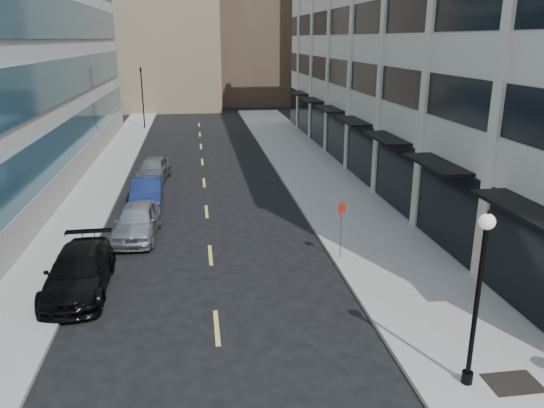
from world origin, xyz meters
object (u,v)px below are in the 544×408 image
object	(u,v)px
lamppost	(479,285)
sign_post	(341,221)
car_silver_sedan	(137,221)
car_grey_sedan	(153,169)
traffic_signal	(141,71)
car_black_pickup	(79,272)
car_blue_sedan	(147,192)

from	to	relation	value
lamppost	sign_post	world-z (taller)	lamppost
car_silver_sedan	car_grey_sedan	xyz separation A→B (m)	(0.03, 10.39, -0.03)
traffic_signal	car_silver_sedan	size ratio (longest dim) A/B	1.51
car_black_pickup	car_silver_sedan	bearing A→B (deg)	72.55
car_silver_sedan	sign_post	distance (m)	9.49
lamppost	sign_post	bearing A→B (deg)	97.31
sign_post	car_silver_sedan	bearing A→B (deg)	141.86
traffic_signal	car_grey_sedan	distance (m)	21.70
traffic_signal	car_black_pickup	distance (m)	37.02
car_blue_sedan	car_grey_sedan	distance (m)	5.43
lamppost	sign_post	xyz separation A→B (m)	(-1.10, 8.58, -1.22)
car_grey_sedan	sign_post	bearing A→B (deg)	-52.44
car_silver_sedan	sign_post	xyz separation A→B (m)	(8.53, -4.03, 0.97)
car_grey_sedan	lamppost	world-z (taller)	lamppost
car_blue_sedan	car_grey_sedan	size ratio (longest dim) A/B	1.03
car_silver_sedan	car_blue_sedan	bearing A→B (deg)	92.84
car_black_pickup	car_blue_sedan	xyz separation A→B (m)	(1.60, 10.25, -0.01)
traffic_signal	car_grey_sedan	xyz separation A→B (m)	(2.30, -21.00, -4.96)
sign_post	car_grey_sedan	bearing A→B (deg)	107.65
car_silver_sedan	car_grey_sedan	world-z (taller)	car_silver_sedan
car_silver_sedan	lamppost	bearing A→B (deg)	-49.38
car_silver_sedan	lamppost	size ratio (longest dim) A/B	0.96
car_silver_sedan	sign_post	world-z (taller)	sign_post
traffic_signal	lamppost	distance (m)	45.66
car_black_pickup	sign_post	bearing A→B (deg)	6.14
traffic_signal	car_blue_sedan	distance (m)	26.99
traffic_signal	sign_post	bearing A→B (deg)	-73.04
car_blue_sedan	car_grey_sedan	xyz separation A→B (m)	(0.00, 5.43, 0.00)
traffic_signal	car_black_pickup	world-z (taller)	traffic_signal
traffic_signal	car_blue_sedan	world-z (taller)	traffic_signal
car_blue_sedan	lamppost	world-z (taller)	lamppost
car_grey_sedan	car_blue_sedan	bearing A→B (deg)	-82.95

